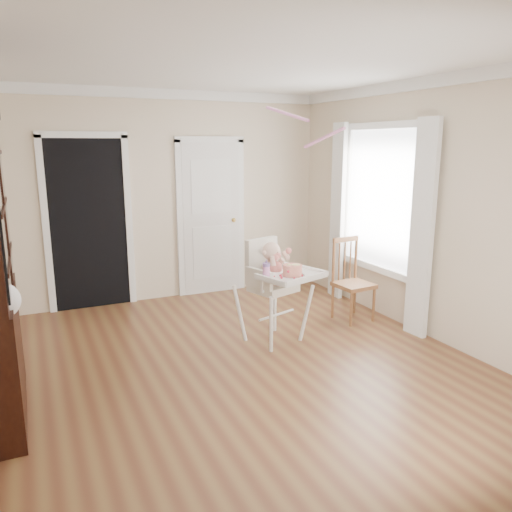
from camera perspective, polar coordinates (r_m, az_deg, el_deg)
name	(u,v)px	position (r m, az deg, el deg)	size (l,w,h in m)	color
floor	(233,372)	(4.68, -2.59, -13.06)	(5.00, 5.00, 0.00)	brown
ceiling	(230,58)	(4.27, -2.98, 21.66)	(5.00, 5.00, 0.00)	white
wall_back	(159,198)	(6.64, -11.01, 6.56)	(4.50, 4.50, 0.00)	beige
wall_right	(432,211)	(5.52, 19.49, 4.86)	(5.00, 5.00, 0.00)	beige
crown_molding	(230,66)	(4.26, -2.97, 20.86)	(4.50, 5.00, 0.12)	white
doorway	(88,221)	(6.49, -18.61, 3.85)	(1.06, 0.05, 2.22)	black
closet_door	(211,219)	(6.86, -5.14, 4.20)	(0.96, 0.09, 2.13)	white
window_right	(377,209)	(6.07, 13.70, 5.28)	(0.13, 1.84, 2.30)	white
high_chair	(274,278)	(5.13, 2.04, -2.58)	(0.82, 0.93, 1.10)	white
baby	(272,264)	(5.12, 1.86, -0.96)	(0.35, 0.25, 0.45)	beige
cake	(293,270)	(4.91, 4.21, -1.63)	(0.24, 0.24, 0.11)	silver
sippy_cup	(266,270)	(4.83, 1.18, -1.57)	(0.07, 0.07, 0.18)	#E68DCC
dining_chair	(352,282)	(5.96, 10.92, -2.95)	(0.42, 0.42, 0.96)	brown
streamer	(287,114)	(4.42, 3.57, 15.91)	(0.03, 0.50, 0.02)	pink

